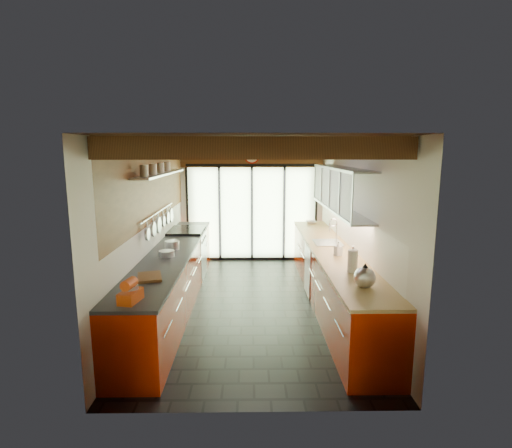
# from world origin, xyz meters

# --- Properties ---
(ground) EXTENTS (5.50, 5.50, 0.00)m
(ground) POSITION_xyz_m (0.00, 0.00, 0.00)
(ground) COLOR black
(ground) RESTS_ON ground
(room_shell) EXTENTS (5.50, 5.50, 5.50)m
(room_shell) POSITION_xyz_m (0.00, 0.00, 1.65)
(room_shell) COLOR silver
(room_shell) RESTS_ON ground
(ceiling_beams) EXTENTS (3.14, 5.06, 4.90)m
(ceiling_beams) POSITION_xyz_m (-0.00, 0.38, 2.46)
(ceiling_beams) COLOR #593316
(ceiling_beams) RESTS_ON ground
(glass_door) EXTENTS (2.95, 0.10, 2.90)m
(glass_door) POSITION_xyz_m (0.00, 2.69, 1.66)
(glass_door) COLOR #C6EAAD
(glass_door) RESTS_ON ground
(left_counter) EXTENTS (0.68, 5.00, 0.92)m
(left_counter) POSITION_xyz_m (-1.28, 0.00, 0.46)
(left_counter) COLOR #9C1900
(left_counter) RESTS_ON ground
(range_stove) EXTENTS (0.66, 0.90, 0.97)m
(range_stove) POSITION_xyz_m (-1.28, 1.45, 0.47)
(range_stove) COLOR silver
(range_stove) RESTS_ON ground
(right_counter) EXTENTS (0.68, 5.00, 0.92)m
(right_counter) POSITION_xyz_m (1.27, 0.00, 0.46)
(right_counter) COLOR #9C1900
(right_counter) RESTS_ON ground
(sink_assembly) EXTENTS (0.45, 0.52, 0.43)m
(sink_assembly) POSITION_xyz_m (1.29, 0.40, 0.96)
(sink_assembly) COLOR silver
(sink_assembly) RESTS_ON right_counter
(upper_cabinets_right) EXTENTS (0.34, 3.00, 3.00)m
(upper_cabinets_right) POSITION_xyz_m (1.43, 0.30, 1.85)
(upper_cabinets_right) COLOR silver
(upper_cabinets_right) RESTS_ON ground
(left_wall_fixtures) EXTENTS (0.28, 2.60, 0.96)m
(left_wall_fixtures) POSITION_xyz_m (-1.47, 0.25, 1.80)
(left_wall_fixtures) COLOR silver
(left_wall_fixtures) RESTS_ON ground
(stand_mixer) EXTENTS (0.21, 0.31, 0.26)m
(stand_mixer) POSITION_xyz_m (-1.27, -2.24, 1.02)
(stand_mixer) COLOR #CC4310
(stand_mixer) RESTS_ON left_counter
(pot_large) EXTENTS (0.23, 0.23, 0.14)m
(pot_large) POSITION_xyz_m (-1.27, -0.03, 0.99)
(pot_large) COLOR silver
(pot_large) RESTS_ON left_counter
(pot_small) EXTENTS (0.23, 0.23, 0.09)m
(pot_small) POSITION_xyz_m (-1.27, -0.45, 0.96)
(pot_small) COLOR silver
(pot_small) RESTS_ON left_counter
(cutting_board) EXTENTS (0.37, 0.45, 0.03)m
(cutting_board) POSITION_xyz_m (-1.27, -1.47, 0.94)
(cutting_board) COLOR brown
(cutting_board) RESTS_ON left_counter
(kettle) EXTENTS (0.27, 0.32, 0.29)m
(kettle) POSITION_xyz_m (1.27, -1.82, 1.05)
(kettle) COLOR silver
(kettle) RESTS_ON right_counter
(paper_towel) EXTENTS (0.13, 0.13, 0.35)m
(paper_towel) POSITION_xyz_m (1.27, -1.27, 1.07)
(paper_towel) COLOR white
(paper_towel) RESTS_ON right_counter
(soap_bottle) EXTENTS (0.13, 0.13, 0.21)m
(soap_bottle) POSITION_xyz_m (1.27, -0.43, 1.03)
(soap_bottle) COLOR silver
(soap_bottle) RESTS_ON right_counter
(bowl) EXTENTS (0.25, 0.25, 0.06)m
(bowl) POSITION_xyz_m (1.27, 2.25, 0.95)
(bowl) COLOR silver
(bowl) RESTS_ON right_counter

